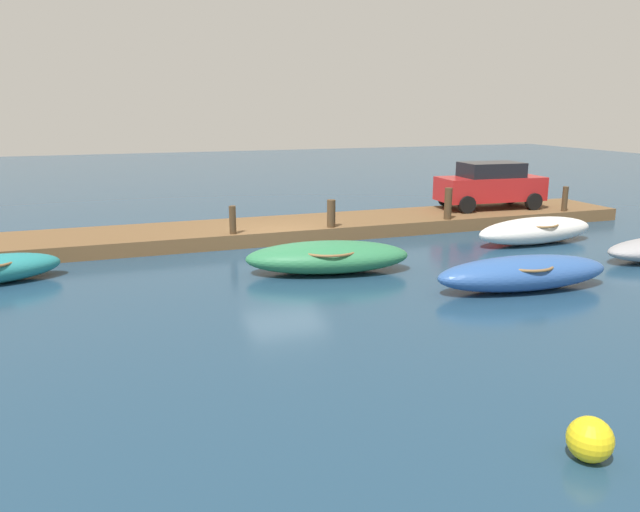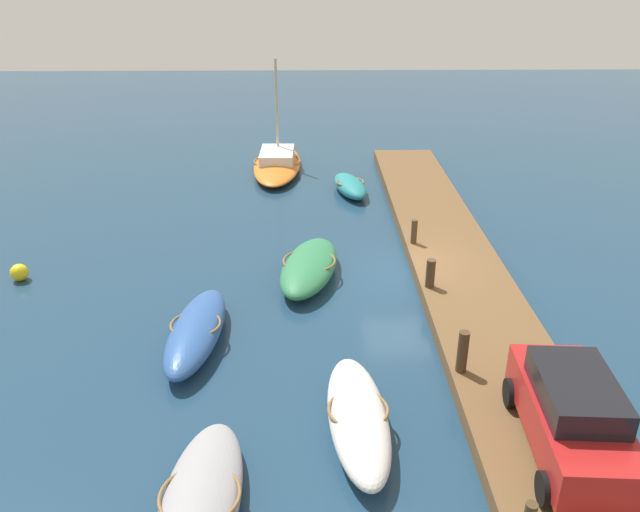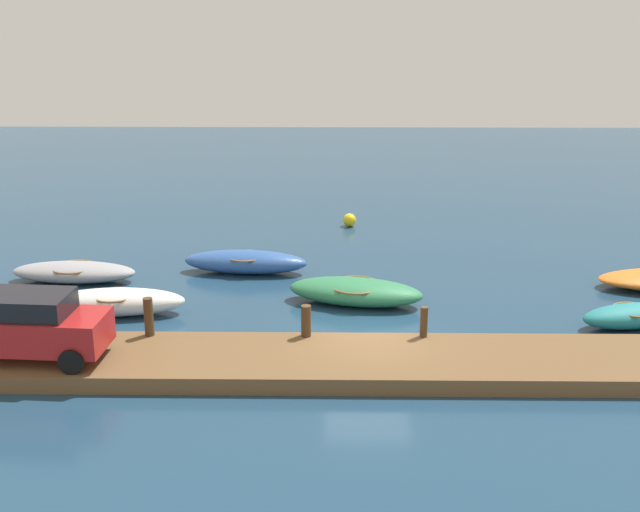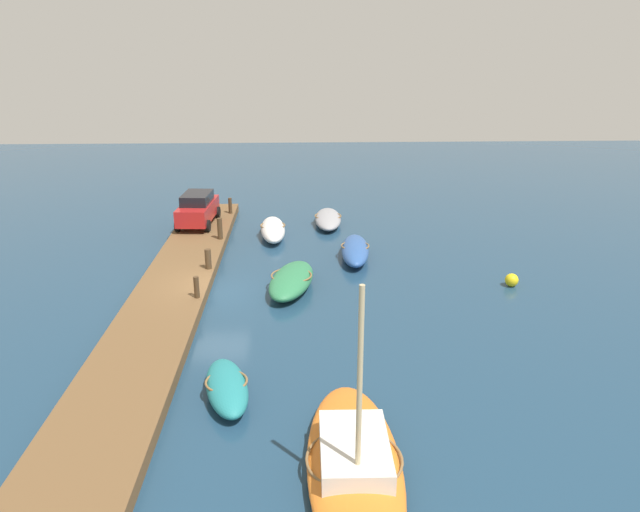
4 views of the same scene
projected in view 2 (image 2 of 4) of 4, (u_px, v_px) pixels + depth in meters
ground_plane at (403, 274)px, 20.95m from camera, size 84.00×84.00×0.00m
dock_platform at (456, 267)px, 20.89m from camera, size 26.68×2.94×0.44m
rowboat_grey at (201, 502)px, 11.72m from camera, size 4.35×1.63×0.68m
sailboat_orange at (277, 162)px, 30.99m from camera, size 6.77×2.35×5.22m
motorboat_green at (309, 267)px, 20.48m from camera, size 4.56×2.50×0.82m
rowboat_white at (358, 417)px, 13.76m from camera, size 4.36×1.54×0.84m
rowboat_blue at (196, 331)px, 16.96m from camera, size 4.51×1.65×0.82m
dinghy_teal at (350, 186)px, 27.93m from camera, size 3.36×1.85×0.70m
mooring_post_mid_west at (463, 352)px, 15.05m from camera, size 0.26×0.26×1.09m
mooring_post_mid_east at (430, 273)px, 19.01m from camera, size 0.27×0.27×0.89m
mooring_post_east at (414, 232)px, 21.93m from camera, size 0.21×0.21×0.87m
parked_car at (572, 414)px, 12.44m from camera, size 4.11×2.05×1.76m
marker_buoy at (19, 272)px, 20.40m from camera, size 0.57×0.57×0.57m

